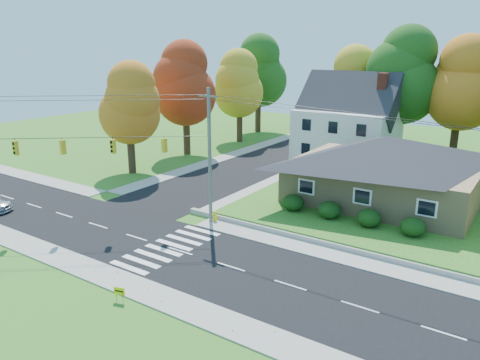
{
  "coord_description": "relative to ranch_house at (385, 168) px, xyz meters",
  "views": [
    {
      "loc": [
        18.7,
        -20.83,
        12.79
      ],
      "look_at": [
        -0.74,
        8.0,
        2.77
      ],
      "focal_mm": 35.0,
      "sensor_mm": 36.0,
      "label": 1
    }
  ],
  "objects": [
    {
      "name": "lawn",
      "position": [
        5.0,
        5.0,
        -3.02
      ],
      "size": [
        30.0,
        30.0,
        0.5
      ],
      "primitive_type": "cube",
      "color": "#3D7923",
      "rests_on": "ground"
    },
    {
      "name": "tree_west_1",
      "position": [
        -26.0,
        6.0,
        5.2
      ],
      "size": [
        7.28,
        7.28,
        13.56
      ],
      "color": "#3F2A19",
      "rests_on": "ground"
    },
    {
      "name": "tree_west_3",
      "position": [
        -27.0,
        24.0,
        5.85
      ],
      "size": [
        7.84,
        7.84,
        14.6
      ],
      "color": "#3F2A19",
      "rests_on": "ground"
    },
    {
      "name": "tree_lot_0",
      "position": [
        -10.0,
        18.0,
        5.04
      ],
      "size": [
        6.72,
        6.72,
        12.51
      ],
      "color": "#3F2A19",
      "rests_on": "lawn"
    },
    {
      "name": "white_car",
      "position": [
        -14.65,
        16.76,
        -2.47
      ],
      "size": [
        2.0,
        4.84,
        1.56
      ],
      "primitive_type": "imported",
      "rotation": [
        0.0,
        0.0,
        -0.08
      ],
      "color": "silver",
      "rests_on": "road_cross"
    },
    {
      "name": "traffic_infrastructure",
      "position": [
        -8.15,
        -14.65,
        1.88
      ],
      "size": [
        38.1,
        10.66,
        10.0
      ],
      "color": "#666059",
      "rests_on": "ground"
    },
    {
      "name": "road_cross",
      "position": [
        -16.0,
        10.0,
        -3.25
      ],
      "size": [
        8.0,
        44.0,
        0.02
      ],
      "primitive_type": "cube",
      "color": "black",
      "rests_on": "ground"
    },
    {
      "name": "sidewalk_south",
      "position": [
        -8.0,
        -21.0,
        -3.23
      ],
      "size": [
        90.0,
        2.0,
        0.08
      ],
      "primitive_type": "cube",
      "color": "#9C9A90",
      "rests_on": "ground"
    },
    {
      "name": "fire_hydrant",
      "position": [
        -9.34,
        -10.5,
        -2.85
      ],
      "size": [
        0.49,
        0.39,
        0.87
      ],
      "color": "yellow",
      "rests_on": "ground"
    },
    {
      "name": "road_main",
      "position": [
        -8.0,
        -16.0,
        -3.26
      ],
      "size": [
        90.0,
        8.0,
        0.02
      ],
      "primitive_type": "cube",
      "color": "black",
      "rests_on": "ground"
    },
    {
      "name": "yard_sign",
      "position": [
        -6.56,
        -22.41,
        -2.7
      ],
      "size": [
        0.62,
        0.2,
        0.79
      ],
      "color": "black",
      "rests_on": "ground"
    },
    {
      "name": "ranch_house",
      "position": [
        0.0,
        0.0,
        0.0
      ],
      "size": [
        14.6,
        10.6,
        5.4
      ],
      "color": "tan",
      "rests_on": "lawn"
    },
    {
      "name": "hedge_row",
      "position": [
        -0.5,
        -6.2,
        -2.13
      ],
      "size": [
        10.7,
        1.7,
        1.27
      ],
      "color": "#163A10",
      "rests_on": "lawn"
    },
    {
      "name": "tree_west_2",
      "position": [
        -25.0,
        16.0,
        4.54
      ],
      "size": [
        6.72,
        6.72,
        12.51
      ],
      "color": "#3F2A19",
      "rests_on": "ground"
    },
    {
      "name": "ground",
      "position": [
        -8.0,
        -16.0,
        -3.27
      ],
      "size": [
        120.0,
        120.0,
        0.0
      ],
      "primitive_type": "plane",
      "color": "#3D7923"
    },
    {
      "name": "tree_lot_2",
      "position": [
        2.0,
        18.0,
        5.7
      ],
      "size": [
        7.28,
        7.28,
        13.56
      ],
      "color": "#3F2A19",
      "rests_on": "lawn"
    },
    {
      "name": "tree_west_0",
      "position": [
        -25.0,
        -4.0,
        3.89
      ],
      "size": [
        6.16,
        6.16,
        11.47
      ],
      "color": "#3F2A19",
      "rests_on": "ground"
    },
    {
      "name": "sidewalk_north",
      "position": [
        -8.0,
        -11.0,
        -3.23
      ],
      "size": [
        90.0,
        2.0,
        0.08
      ],
      "primitive_type": "cube",
      "color": "#9C9A90",
      "rests_on": "ground"
    },
    {
      "name": "tree_lot_1",
      "position": [
        -4.0,
        17.0,
        6.35
      ],
      "size": [
        7.84,
        7.84,
        14.6
      ],
      "color": "#3F2A19",
      "rests_on": "lawn"
    },
    {
      "name": "colonial_house",
      "position": [
        -7.96,
        12.0,
        1.32
      ],
      "size": [
        10.4,
        8.4,
        9.6
      ],
      "color": "silver",
      "rests_on": "lawn"
    }
  ]
}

